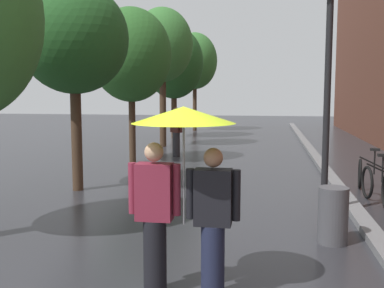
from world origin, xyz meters
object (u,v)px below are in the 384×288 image
at_px(street_tree_3, 162,46).
at_px(street_tree_2, 131,55).
at_px(street_tree_4, 174,63).
at_px(parked_bicycle_5, 383,174).
at_px(couple_under_umbrella, 183,171).
at_px(litter_bin, 333,215).
at_px(street_tree_1, 74,39).
at_px(street_tree_5, 195,61).
at_px(street_lamp_post, 328,80).
at_px(pedestrian_walking_midground, 176,131).

bearing_deg(street_tree_3, street_tree_2, -89.98).
distance_m(street_tree_4, parked_bicycle_5, 13.86).
bearing_deg(parked_bicycle_5, couple_under_umbrella, -119.97).
relative_size(street_tree_2, litter_bin, 5.75).
bearing_deg(street_tree_4, street_tree_2, -87.76).
height_order(street_tree_2, couple_under_umbrella, street_tree_2).
bearing_deg(street_tree_3, street_tree_1, -90.18).
relative_size(street_tree_2, street_tree_4, 0.90).
height_order(street_tree_3, street_tree_4, street_tree_3).
relative_size(street_tree_2, street_tree_5, 0.86).
bearing_deg(street_lamp_post, street_tree_1, 166.04).
relative_size(street_tree_4, street_tree_5, 0.96).
bearing_deg(street_tree_2, parked_bicycle_5, -24.12).
relative_size(couple_under_umbrella, street_lamp_post, 0.50).
bearing_deg(street_lamp_post, street_tree_2, 133.47).
xyz_separation_m(street_tree_4, parked_bicycle_5, (7.25, -11.34, -3.30)).
distance_m(street_tree_2, street_tree_4, 8.25).
distance_m(street_tree_3, litter_bin, 13.24).
bearing_deg(parked_bicycle_5, pedestrian_walking_midground, 141.25).
relative_size(street_tree_2, street_tree_3, 0.86).
distance_m(street_tree_1, street_tree_3, 8.68).
bearing_deg(pedestrian_walking_midground, street_tree_4, 102.25).
bearing_deg(street_tree_1, couple_under_umbrella, -55.84).
height_order(street_tree_1, parked_bicycle_5, street_tree_1).
relative_size(street_tree_3, street_tree_4, 1.04).
distance_m(street_tree_3, street_tree_5, 8.02).
distance_m(street_tree_4, pedestrian_walking_midground, 7.39).
distance_m(parked_bicycle_5, pedestrian_walking_midground, 7.44).
distance_m(street_tree_3, couple_under_umbrella, 14.32).
relative_size(parked_bicycle_5, pedestrian_walking_midground, 0.68).
height_order(street_tree_2, street_tree_4, street_tree_4).
bearing_deg(litter_bin, street_tree_2, 126.08).
bearing_deg(street_tree_5, street_tree_2, -90.28).
distance_m(street_tree_1, couple_under_umbrella, 6.37).
distance_m(couple_under_umbrella, pedestrian_walking_midground, 11.06).
relative_size(street_tree_4, street_lamp_post, 1.30).
bearing_deg(pedestrian_walking_midground, street_tree_5, 95.64).
relative_size(parked_bicycle_5, couple_under_umbrella, 0.56).
distance_m(street_tree_1, litter_bin, 6.73).
xyz_separation_m(couple_under_umbrella, pedestrian_walking_midground, (-2.23, 10.82, -0.48)).
distance_m(street_tree_2, parked_bicycle_5, 8.17).
distance_m(street_tree_4, litter_bin, 16.73).
bearing_deg(street_tree_4, street_lamp_post, -67.87).
bearing_deg(litter_bin, street_tree_4, 109.83).
bearing_deg(litter_bin, parked_bicycle_5, 67.73).
relative_size(street_tree_1, street_tree_3, 0.83).
relative_size(street_lamp_post, litter_bin, 4.95).
xyz_separation_m(couple_under_umbrella, street_lamp_post, (1.94, 3.68, 1.07)).
height_order(street_tree_3, street_lamp_post, street_tree_3).
relative_size(street_tree_2, parked_bicycle_5, 4.17).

